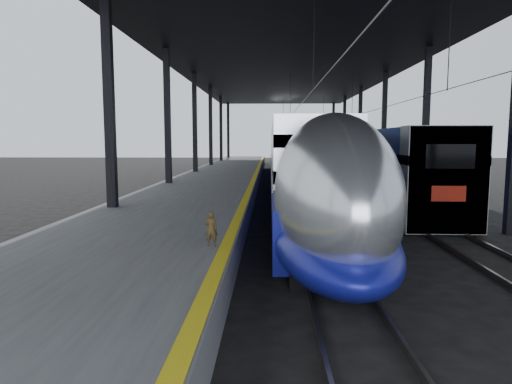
{
  "coord_description": "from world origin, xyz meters",
  "views": [
    {
      "loc": [
        0.38,
        -12.57,
        3.63
      ],
      "look_at": [
        -0.05,
        1.59,
        2.0
      ],
      "focal_mm": 32.0,
      "sensor_mm": 36.0,
      "label": 1
    }
  ],
  "objects": [
    {
      "name": "ground",
      "position": [
        0.0,
        0.0,
        0.0
      ],
      "size": [
        160.0,
        160.0,
        0.0
      ],
      "primitive_type": "plane",
      "color": "black",
      "rests_on": "ground"
    },
    {
      "name": "platform",
      "position": [
        -3.5,
        20.0,
        0.5
      ],
      "size": [
        6.0,
        80.0,
        1.0
      ],
      "primitive_type": "cube",
      "color": "#4C4C4F",
      "rests_on": "ground"
    },
    {
      "name": "yellow_strip",
      "position": [
        -0.7,
        20.0,
        1.0
      ],
      "size": [
        0.3,
        80.0,
        0.01
      ],
      "primitive_type": "cube",
      "color": "gold",
      "rests_on": "platform"
    },
    {
      "name": "rails",
      "position": [
        4.5,
        20.0,
        0.08
      ],
      "size": [
        6.52,
        80.0,
        0.16
      ],
      "color": "slate",
      "rests_on": "ground"
    },
    {
      "name": "canopy",
      "position": [
        1.9,
        20.0,
        9.12
      ],
      "size": [
        18.0,
        75.0,
        9.47
      ],
      "color": "black",
      "rests_on": "ground"
    },
    {
      "name": "tgv_train",
      "position": [
        2.0,
        26.77,
        2.09
      ],
      "size": [
        3.11,
        65.2,
        4.46
      ],
      "color": "silver",
      "rests_on": "ground"
    },
    {
      "name": "second_train",
      "position": [
        7.0,
        31.72,
        2.11
      ],
      "size": [
        3.02,
        56.05,
        4.16
      ],
      "color": "navy",
      "rests_on": "ground"
    },
    {
      "name": "child",
      "position": [
        -1.07,
        -1.54,
        1.44
      ],
      "size": [
        0.32,
        0.21,
        0.87
      ],
      "primitive_type": "imported",
      "rotation": [
        0.0,
        0.0,
        3.15
      ],
      "color": "#453417",
      "rests_on": "platform"
    }
  ]
}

